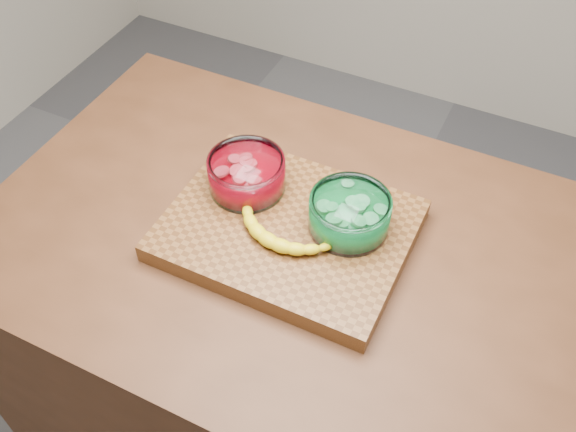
% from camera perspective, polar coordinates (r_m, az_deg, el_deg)
% --- Properties ---
extents(counter, '(1.20, 0.80, 0.90)m').
position_cam_1_polar(counter, '(1.60, 0.00, -12.32)').
color(counter, '#4C2A16').
rests_on(counter, ground).
extents(cutting_board, '(0.45, 0.35, 0.04)m').
position_cam_1_polar(cutting_board, '(1.22, 0.00, -1.26)').
color(cutting_board, brown).
rests_on(cutting_board, counter).
extents(bowl_red, '(0.15, 0.15, 0.07)m').
position_cam_1_polar(bowl_red, '(1.25, -3.69, 3.73)').
color(bowl_red, white).
rests_on(bowl_red, cutting_board).
extents(bowl_green, '(0.15, 0.15, 0.07)m').
position_cam_1_polar(bowl_green, '(1.18, 5.49, 0.18)').
color(bowl_green, white).
rests_on(bowl_green, cutting_board).
extents(banana, '(0.23, 0.12, 0.03)m').
position_cam_1_polar(banana, '(1.17, -0.59, -1.20)').
color(banana, yellow).
rests_on(banana, cutting_board).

